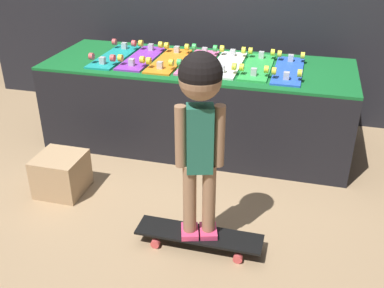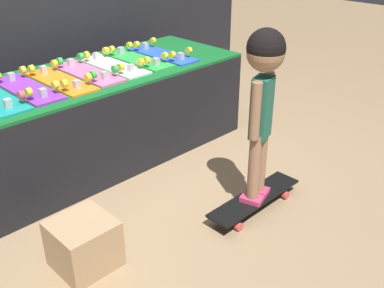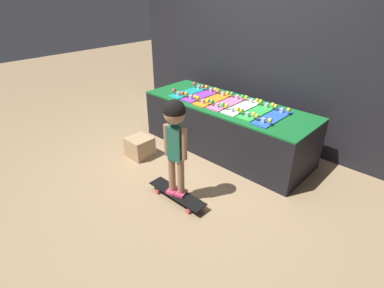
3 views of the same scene
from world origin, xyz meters
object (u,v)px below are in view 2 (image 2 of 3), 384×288
object	(u,v)px
skateboard_orange_on_rack	(60,80)
skateboard_blue_on_rack	(162,53)
skateboard_purple_on_rack	(27,88)
skateboard_on_floor	(255,199)
skateboard_green_on_rack	(138,59)
child	(263,85)
storage_box	(84,244)
skateboard_pink_on_rack	(87,72)
skateboard_white_on_rack	(113,65)

from	to	relation	value
skateboard_orange_on_rack	skateboard_blue_on_rack	size ratio (longest dim) A/B	1.00
skateboard_purple_on_rack	skateboard_blue_on_rack	bearing A→B (deg)	-0.61
skateboard_purple_on_rack	skateboard_on_floor	world-z (taller)	skateboard_purple_on_rack
skateboard_green_on_rack	skateboard_blue_on_rack	world-z (taller)	same
child	storage_box	bearing A→B (deg)	146.13
storage_box	skateboard_purple_on_rack	bearing A→B (deg)	74.95
skateboard_pink_on_rack	skateboard_orange_on_rack	bearing A→B (deg)	-174.47
skateboard_purple_on_rack	storage_box	distance (m)	1.13
skateboard_blue_on_rack	child	xyz separation A→B (m)	(-0.35, -1.25, 0.14)
skateboard_white_on_rack	storage_box	size ratio (longest dim) A/B	2.12
skateboard_purple_on_rack	skateboard_orange_on_rack	xyz separation A→B (m)	(0.23, -0.01, 0.00)
skateboard_white_on_rack	skateboard_green_on_rack	xyz separation A→B (m)	(0.23, -0.00, 0.00)
skateboard_orange_on_rack	storage_box	distance (m)	1.19
skateboard_purple_on_rack	skateboard_pink_on_rack	xyz separation A→B (m)	(0.46, 0.01, 0.00)
skateboard_orange_on_rack	skateboard_on_floor	bearing A→B (deg)	-65.91
skateboard_purple_on_rack	skateboard_on_floor	bearing A→B (deg)	-58.10
skateboard_white_on_rack	skateboard_orange_on_rack	bearing A→B (deg)	-176.38
skateboard_purple_on_rack	skateboard_on_floor	xyz separation A→B (m)	(0.79, -1.27, -0.62)
storage_box	skateboard_on_floor	bearing A→B (deg)	-16.90
skateboard_pink_on_rack	child	size ratio (longest dim) A/B	0.61
skateboard_purple_on_rack	skateboard_white_on_rack	size ratio (longest dim) A/B	1.00
skateboard_pink_on_rack	skateboard_on_floor	xyz separation A→B (m)	(0.33, -1.27, -0.62)
skateboard_purple_on_rack	skateboard_green_on_rack	xyz separation A→B (m)	(0.91, 0.01, 0.00)
child	storage_box	size ratio (longest dim) A/B	3.46
skateboard_pink_on_rack	skateboard_blue_on_rack	world-z (taller)	same
skateboard_pink_on_rack	child	distance (m)	1.32
skateboard_white_on_rack	skateboard_blue_on_rack	world-z (taller)	same
child	storage_box	distance (m)	1.29
skateboard_purple_on_rack	storage_box	world-z (taller)	skateboard_purple_on_rack
skateboard_purple_on_rack	skateboard_orange_on_rack	distance (m)	0.23
storage_box	skateboard_white_on_rack	bearing A→B (deg)	45.76
skateboard_pink_on_rack	skateboard_purple_on_rack	bearing A→B (deg)	-178.93
skateboard_purple_on_rack	skateboard_white_on_rack	xyz separation A→B (m)	(0.68, 0.02, 0.00)
skateboard_pink_on_rack	storage_box	distance (m)	1.32
skateboard_purple_on_rack	skateboard_blue_on_rack	distance (m)	1.14
skateboard_pink_on_rack	child	bearing A→B (deg)	-75.39
skateboard_purple_on_rack	child	size ratio (longest dim) A/B	0.61
skateboard_green_on_rack	skateboard_on_floor	bearing A→B (deg)	-95.52
skateboard_blue_on_rack	child	world-z (taller)	child
skateboard_orange_on_rack	skateboard_pink_on_rack	world-z (taller)	same
skateboard_blue_on_rack	child	distance (m)	1.31
storage_box	child	bearing A→B (deg)	-16.90
skateboard_pink_on_rack	skateboard_green_on_rack	bearing A→B (deg)	0.50
skateboard_pink_on_rack	skateboard_blue_on_rack	size ratio (longest dim) A/B	1.00
skateboard_white_on_rack	skateboard_green_on_rack	bearing A→B (deg)	-0.69
skateboard_white_on_rack	child	bearing A→B (deg)	-85.35
skateboard_blue_on_rack	skateboard_on_floor	distance (m)	1.44
skateboard_on_floor	skateboard_white_on_rack	bearing A→B (deg)	94.65
skateboard_purple_on_rack	skateboard_orange_on_rack	size ratio (longest dim) A/B	1.00
skateboard_white_on_rack	skateboard_purple_on_rack	bearing A→B (deg)	-178.72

